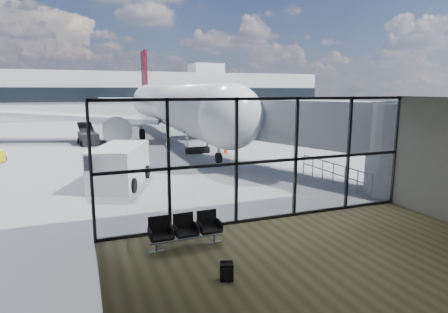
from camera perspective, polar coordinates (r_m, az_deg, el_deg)
ground at (r=52.43m, az=-14.03°, el=4.59°), size 220.00×220.00×0.00m
lounge_shell at (r=9.60m, az=19.85°, el=-3.07°), size 12.02×8.01×4.51m
glass_curtain_wall at (r=13.59m, az=6.54°, el=-0.54°), size 12.10×0.12×4.50m
jet_bridge at (r=22.01m, az=9.48°, el=4.79°), size 8.00×16.50×4.33m
apron_railing at (r=19.75m, az=16.29°, el=-2.07°), size 0.06×5.46×1.11m
far_terminal at (r=74.04m, az=-16.73°, el=9.24°), size 80.00×12.20×11.00m
tree_5 at (r=84.33m, az=-27.26°, el=9.74°), size 6.27×6.27×9.03m
seating_row at (r=11.74m, az=-6.00°, el=-10.84°), size 2.25×0.66×1.00m
backpack at (r=9.82m, az=0.42°, el=-17.17°), size 0.38×0.37×0.49m
airliner at (r=38.90m, az=-8.29°, el=7.61°), size 34.55×39.97×10.30m
service_van at (r=19.43m, az=-15.67°, el=-1.33°), size 3.50×4.98×1.99m
belt_loader at (r=35.16m, az=-19.98°, el=2.73°), size 1.91×4.11×1.83m
traffic_cone_a at (r=22.23m, az=-14.81°, el=-1.93°), size 0.36×0.36×0.51m
traffic_cone_b at (r=28.57m, az=0.28°, el=1.07°), size 0.39×0.39×0.56m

